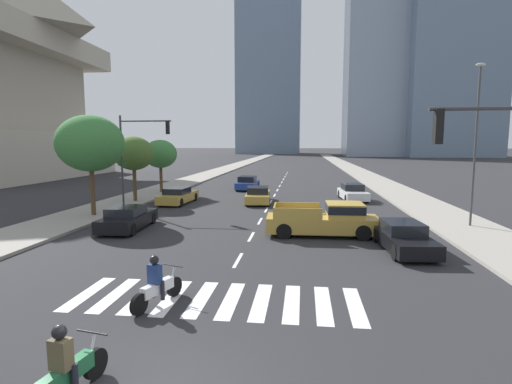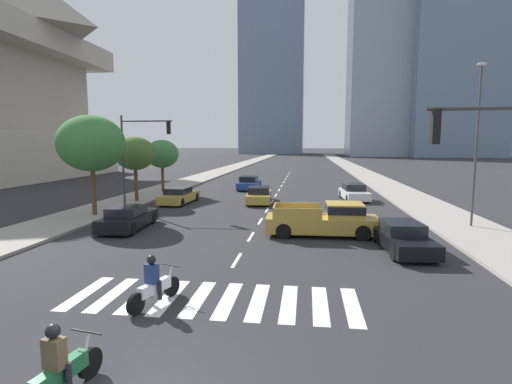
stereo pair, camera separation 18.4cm
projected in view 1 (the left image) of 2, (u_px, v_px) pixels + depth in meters
The scene contains 21 objects.
sidewalk_east at pixel (402, 194), 35.31m from camera, with size 4.00×260.00×0.15m, color gray.
sidewalk_west at pixel (158, 191), 37.99m from camera, with size 4.00×260.00×0.15m, color gray.
crosswalk_near at pixel (216, 299), 11.70m from camera, with size 8.55×2.80×0.01m.
lane_divider_center at pixel (277, 190), 39.30m from camera, with size 0.14×50.00×0.01m.
motorcycle_trailing at pixel (157, 286), 11.21m from camera, with size 0.99×2.02×1.49m.
motorcycle_third at pixel (66, 371), 6.99m from camera, with size 0.72×2.07×1.49m.
pickup_truck at pixel (328, 220), 19.75m from camera, with size 5.59×2.16×1.67m.
sedan_black_0 at pixel (403, 237), 17.04m from camera, with size 2.06×4.57×1.23m.
sedan_gold_1 at pixel (258, 195), 30.78m from camera, with size 2.20×4.88×1.28m.
sedan_gold_2 at pixel (178, 196), 30.46m from camera, with size 2.04×4.78×1.24m.
sedan_white_3 at pixel (353, 193), 32.33m from camera, with size 2.20×4.38×1.32m.
sedan_black_4 at pixel (128, 218), 21.23m from camera, with size 2.01×4.56×1.27m.
sedan_blue_5 at pixel (248, 183), 39.81m from camera, with size 1.97×4.62×1.35m.
traffic_signal_far at pixel (139, 146), 27.37m from camera, with size 3.95×0.28×6.40m.
street_lamp_east at pixel (476, 135), 20.96m from camera, with size 0.50×0.24×8.64m.
street_tree_nearest at pixel (90, 144), 24.26m from camera, with size 4.09×4.09×6.21m.
street_tree_second at pixel (134, 154), 30.48m from camera, with size 3.08×3.08×5.02m.
street_tree_third at pixel (160, 154), 36.19m from camera, with size 3.03×3.03×4.80m.
office_tower_left_skyline at pixel (270, 46), 179.23m from camera, with size 28.43×22.83×98.81m.
office_tower_center_skyline at pixel (377, 25), 142.88m from camera, with size 21.13×21.09×107.25m.
office_tower_right_skyline at pixel (454, 2), 134.17m from camera, with size 29.94×24.40×115.32m.
Camera 1 is at (2.52, -6.33, 4.60)m, focal length 27.64 mm.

